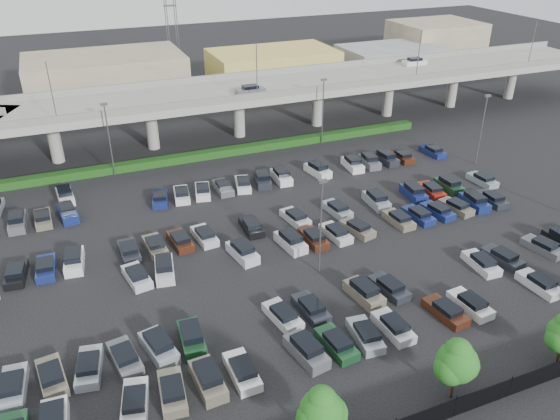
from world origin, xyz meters
The scene contains 9 objects.
ground centered at (0.00, 0.00, 0.00)m, with size 280.00×280.00×0.00m, color black.
overpass centered at (-0.25, 32.01, 6.97)m, with size 150.00×13.00×15.80m.
hedge centered at (0.00, 25.00, 0.55)m, with size 66.00×1.60×1.10m, color #143910.
fence centered at (-0.05, -28.00, 0.90)m, with size 70.00×0.10×2.00m.
tree_row centered at (0.70, -26.53, 3.52)m, with size 65.07×3.66×5.94m.
parked_cars centered at (-1.22, -3.09, 0.62)m, with size 63.11×41.63×1.67m.
light_poles centered at (-4.13, 2.00, 6.24)m, with size 66.90×48.38×10.30m.
distant_buildings centered at (12.38, 61.81, 3.74)m, with size 138.00×24.00×9.00m.
comm_tower centered at (4.00, 74.00, 15.61)m, with size 2.40×2.40×30.00m.
Camera 1 is at (-20.95, -48.71, 31.67)m, focal length 35.00 mm.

